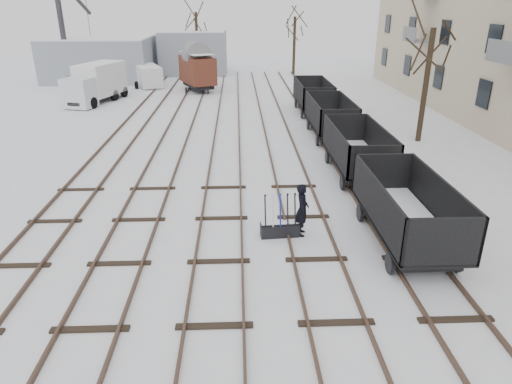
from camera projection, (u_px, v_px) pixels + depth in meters
ground at (219, 262)px, 13.90m from camera, size 120.00×120.00×0.00m
tracks at (227, 137)px, 26.47m from camera, size 13.90×52.00×0.16m
shed_left at (101, 59)px, 45.80m from camera, size 10.00×8.00×4.10m
shed_right at (194, 52)px, 49.75m from camera, size 7.00×6.00×4.50m
ground_frame at (280, 228)px, 15.36m from camera, size 1.33×0.52×1.49m
worker at (302, 210)px, 15.23m from camera, size 0.52×0.72×1.84m
freight_wagon_a at (405, 220)px, 14.68m from camera, size 2.17×5.42×2.21m
freight_wagon_b at (357, 157)px, 20.58m from camera, size 2.17×5.42×2.21m
freight_wagon_c at (330, 123)px, 26.47m from camera, size 2.17×5.42×2.21m
freight_wagon_d at (313, 101)px, 32.37m from camera, size 2.17×5.42×2.21m
box_van_wagon at (197, 69)px, 39.73m from camera, size 3.76×4.82×3.26m
lorry at (96, 83)px, 35.39m from camera, size 3.29×6.73×2.93m
panel_van at (148, 76)px, 42.39m from camera, size 3.27×4.68×1.90m
crane at (67, 55)px, 43.00m from camera, size 2.53×6.16×10.32m
tree_near at (425, 87)px, 24.86m from camera, size 0.30×0.30×6.10m
tree_far_left at (197, 44)px, 48.41m from camera, size 0.30×0.30×6.35m
tree_far_right at (294, 46)px, 48.67m from camera, size 0.30×0.30×5.92m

